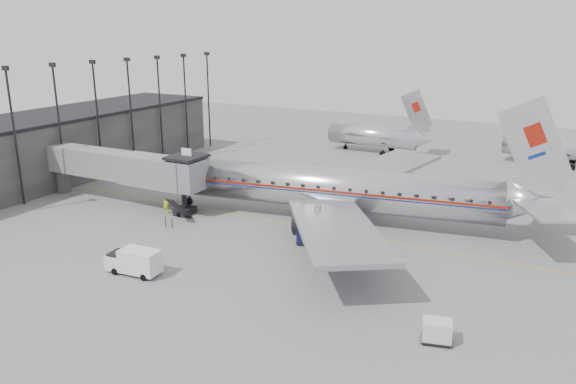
% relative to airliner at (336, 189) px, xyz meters
% --- Properties ---
extents(ground, '(160.00, 160.00, 0.00)m').
position_rel_airliner_xyz_m(ground, '(-5.68, -9.13, -3.41)').
color(ground, slate).
rests_on(ground, ground).
extents(terminal, '(12.00, 46.00, 8.00)m').
position_rel_airliner_xyz_m(terminal, '(-39.68, 0.87, 0.59)').
color(terminal, '#33312E').
rests_on(terminal, ground).
extents(apron_line, '(60.00, 0.15, 0.01)m').
position_rel_airliner_xyz_m(apron_line, '(-2.68, -3.13, -3.41)').
color(apron_line, gold).
rests_on(apron_line, ground).
extents(jet_bridge, '(21.00, 6.20, 7.10)m').
position_rel_airliner_xyz_m(jet_bridge, '(-22.35, -5.47, 0.76)').
color(jet_bridge, slate).
rests_on(jet_bridge, ground).
extents(floodlight_masts, '(0.90, 42.25, 15.25)m').
position_rel_airliner_xyz_m(floodlight_masts, '(-33.18, 3.87, 4.95)').
color(floodlight_masts, black).
rests_on(floodlight_masts, ground).
extents(distant_aircraft_near, '(16.39, 3.20, 10.26)m').
position_rel_airliner_xyz_m(distant_aircraft_near, '(-7.48, 32.87, -0.68)').
color(distant_aircraft_near, silver).
rests_on(distant_aircraft_near, ground).
extents(distant_aircraft_mid, '(16.39, 3.20, 10.26)m').
position_rel_airliner_xyz_m(distant_aircraft_mid, '(18.52, 36.87, -0.68)').
color(distant_aircraft_mid, silver).
rests_on(distant_aircraft_mid, ground).
extents(airliner, '(42.71, 39.29, 13.57)m').
position_rel_airliner_xyz_m(airliner, '(0.00, 0.00, 0.00)').
color(airliner, silver).
rests_on(airliner, ground).
extents(service_van, '(4.64, 2.10, 2.13)m').
position_rel_airliner_xyz_m(service_van, '(-9.30, -19.44, -2.30)').
color(service_van, silver).
rests_on(service_van, ground).
extents(baggage_cart_navy, '(2.29, 1.92, 1.58)m').
position_rel_airliner_xyz_m(baggage_cart_navy, '(0.36, -7.13, -2.58)').
color(baggage_cart_navy, black).
rests_on(baggage_cart_navy, ground).
extents(baggage_cart_white, '(2.19, 1.86, 1.49)m').
position_rel_airliner_xyz_m(baggage_cart_white, '(14.75, -18.37, -2.62)').
color(baggage_cart_white, silver).
rests_on(baggage_cart_white, ground).
extents(ramp_worker, '(0.71, 0.57, 1.68)m').
position_rel_airliner_xyz_m(ramp_worker, '(-17.01, -6.13, -2.58)').
color(ramp_worker, '#CAE01A').
rests_on(ramp_worker, ground).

